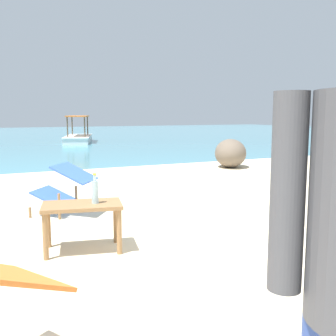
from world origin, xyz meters
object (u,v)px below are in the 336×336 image
boat_white (78,137)px  bottle (95,191)px  deck_chair_far (64,186)px  low_bench_table (82,212)px

boat_white → bottle: bearing=-174.7°
deck_chair_far → boat_white: boat_white is taller
bottle → deck_chair_far: size_ratio=0.32×
deck_chair_far → boat_white: bearing=-67.0°
low_bench_table → deck_chair_far: bearing=98.3°
low_bench_table → deck_chair_far: size_ratio=0.90×
bottle → boat_white: size_ratio=0.08×
low_bench_table → boat_white: boat_white is taller
bottle → low_bench_table: bearing=159.5°
bottle → deck_chair_far: 1.58m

